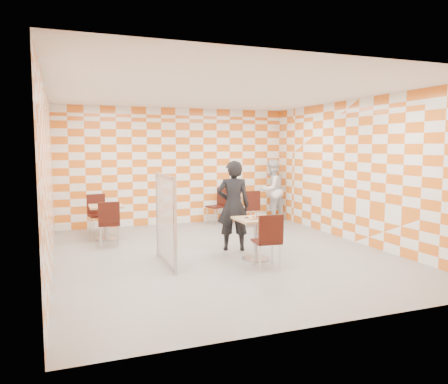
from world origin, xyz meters
The scene contains 15 objects.
room_shell centered at (0.00, 0.54, 1.50)m, with size 7.00×7.00×7.00m.
main_table centered at (0.41, -0.60, 0.51)m, with size 0.70×0.70×0.75m.
second_table centered at (1.50, 3.05, 0.51)m, with size 0.70×0.70×0.75m.
empty_table centered at (-1.92, 2.09, 0.51)m, with size 0.70×0.70×0.75m.
chair_main_front centered at (0.33, -1.25, 0.54)m, with size 0.46×0.47×0.92m.
chair_second_front centered at (1.59, 2.30, 0.54)m, with size 0.47×0.48×0.92m.
chair_second_side centered at (1.05, 3.10, 0.54)m, with size 0.54×0.53×0.92m.
chair_empty_near centered at (-1.94, 1.35, 0.54)m, with size 0.46×0.47×0.92m.
chair_empty_far centered at (-2.05, 2.72, 0.54)m, with size 0.50×0.50×0.92m.
partition centered at (-1.17, -0.36, 0.79)m, with size 0.08×1.38×1.55m.
man_dark centered at (0.30, 0.22, 0.87)m, with size 0.64×0.42×1.75m, color black.
man_white centered at (2.55, 3.05, 0.83)m, with size 0.81×0.63×1.67m, color white.
pizza_on_foil centered at (0.41, -0.62, 0.77)m, with size 0.40×0.40×0.04m.
sport_bottle centered at (1.37, 3.20, 0.84)m, with size 0.06×0.06×0.20m.
soda_bottle centered at (1.59, 3.11, 0.85)m, with size 0.07×0.07×0.23m.
Camera 1 is at (-2.80, -7.56, 2.02)m, focal length 35.00 mm.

